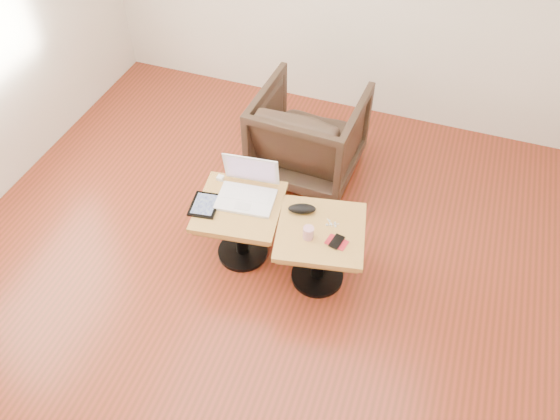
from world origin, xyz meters
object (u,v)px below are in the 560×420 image
(laptop, at_px, (248,190))
(striped_cup, at_px, (308,233))
(armchair, at_px, (309,134))
(side_table_left, at_px, (240,218))
(side_table_right, at_px, (320,242))

(laptop, distance_m, striped_cup, 0.51)
(laptop, relative_size, striped_cup, 4.72)
(armchair, bearing_deg, side_table_left, 83.58)
(side_table_left, bearing_deg, side_table_right, -10.91)
(laptop, distance_m, armchair, 0.90)
(laptop, bearing_deg, side_table_right, -19.94)
(side_table_right, height_order, armchair, armchair)
(side_table_right, xyz_separation_m, laptop, (-0.53, 0.12, 0.17))
(side_table_right, relative_size, armchair, 0.80)
(striped_cup, bearing_deg, laptop, 156.10)
(side_table_right, xyz_separation_m, striped_cup, (-0.06, -0.08, 0.16))
(striped_cup, bearing_deg, side_table_right, 56.63)
(side_table_right, bearing_deg, laptop, 155.48)
(side_table_left, relative_size, side_table_right, 0.96)
(laptop, xyz_separation_m, armchair, (0.14, 0.87, -0.18))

